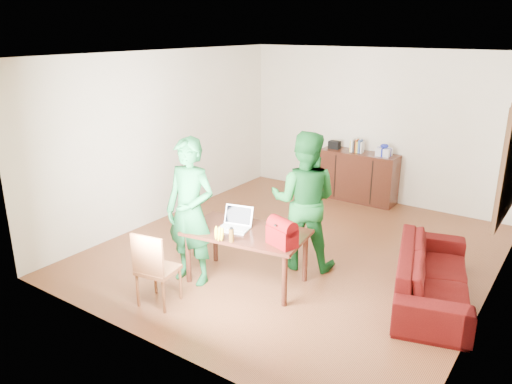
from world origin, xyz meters
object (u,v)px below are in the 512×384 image
Objects in this scene: bottle at (231,235)px; red_bag at (282,235)px; person_near at (190,212)px; laptop at (234,226)px; sofa at (433,274)px; person_far at (304,201)px; table at (247,237)px; chair at (158,283)px.

bottle is 0.59m from red_bag.
person_near is 0.55m from laptop.
red_bag is at bearing 109.42° from sofa.
person_far is at bearing 75.42° from bottle.
bottle reaches higher than table.
table is 0.77× the size of sofa.
chair is 0.50× the size of person_far.
table is 0.40m from bottle.
person_near is at bearing -150.30° from red_bag.
person_far is 5.25× the size of red_bag.
table is 0.92m from person_far.
red_bag is (1.10, 0.89, 0.54)m from chair.
chair is 1.00m from bottle.
person_far is at bearing 54.15° from chair.
person_near is 1.47m from person_far.
person_far is 0.89× the size of sofa.
laptop is 1.20× the size of red_bag.
person_far is at bearing 78.31° from sofa.
person_far reaches higher than laptop.
sofa is at bearing 32.88° from bottle.
red_bag is at bearing 25.45° from bottle.
laptop is (-0.15, -0.06, 0.13)m from table.
person_far is at bearing 46.01° from laptop.
chair is 2.60× the size of red_bag.
person_far is (0.34, 0.79, 0.31)m from table.
table is 0.86× the size of person_far.
red_bag is 0.17× the size of sofa.
bottle is at bearing -136.86° from red_bag.
table is 2.23m from sofa.
laptop is at bearing 58.26° from chair.
laptop is (0.38, 0.94, 0.46)m from chair.
person_far is at bearing 58.13° from table.
laptop is (0.43, 0.29, -0.19)m from person_near.
chair is 0.49× the size of person_near.
person_near is 1.00× the size of person_far.
person_near reaches higher than chair.
table reaches higher than sofa.
red_bag reaches higher than sofa.
laptop is at bearing -167.28° from table.
laptop reaches higher than red_bag.
bottle reaches higher than sofa.
sofa is at bearing 27.06° from chair.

